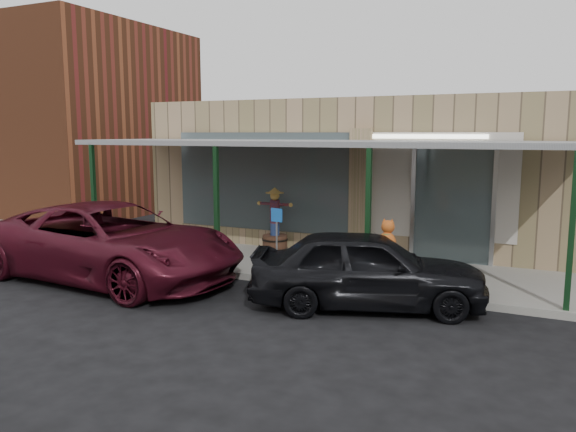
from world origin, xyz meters
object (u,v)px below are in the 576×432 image
at_px(barrel_scarecrow, 275,230).
at_px(barrel_pumpkin, 364,263).
at_px(parked_sedan, 367,269).
at_px(car_maroon, 111,242).
at_px(handicap_sign, 277,231).

height_order(barrel_scarecrow, barrel_pumpkin, barrel_scarecrow).
relative_size(parked_sedan, car_maroon, 0.76).
bearing_deg(car_maroon, parked_sedan, -81.28).
height_order(parked_sedan, car_maroon, car_maroon).
height_order(handicap_sign, car_maroon, car_maroon).
height_order(handicap_sign, parked_sedan, handicap_sign).
distance_m(barrel_scarecrow, barrel_pumpkin, 3.27).
height_order(barrel_pumpkin, handicap_sign, handicap_sign).
distance_m(handicap_sign, parked_sedan, 2.74).
xyz_separation_m(handicap_sign, car_maroon, (-3.34, -1.62, -0.23)).
xyz_separation_m(barrel_pumpkin, car_maroon, (-5.21, -2.23, 0.44)).
xyz_separation_m(barrel_scarecrow, parked_sedan, (3.52, -3.19, 0.02)).
height_order(barrel_scarecrow, car_maroon, barrel_scarecrow).
bearing_deg(parked_sedan, barrel_pumpkin, -0.11).
xyz_separation_m(parked_sedan, car_maroon, (-5.81, -0.47, 0.11)).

